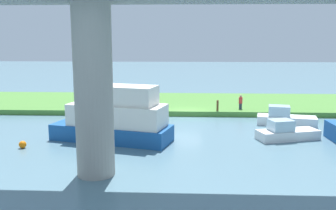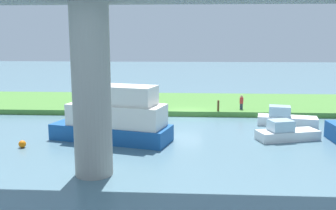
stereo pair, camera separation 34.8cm
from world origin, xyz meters
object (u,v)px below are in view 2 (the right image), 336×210
person_on_bank (241,102)px  motorboat_white (286,133)px  bridge_pylon (91,91)px  pontoon_yellow (115,118)px  mooring_post (218,106)px  houseboat_blue (285,118)px  marker_buoy (22,144)px

person_on_bank → motorboat_white: 9.56m
motorboat_white → bridge_pylon: bearing=32.7°
person_on_bank → motorboat_white: bearing=102.3°
person_on_bank → pontoon_yellow: (10.38, 10.19, 0.44)m
mooring_post → houseboat_blue: (-5.45, 3.42, -0.42)m
marker_buoy → houseboat_blue: bearing=-157.8°
bridge_pylon → person_on_bank: bearing=-120.6°
pontoon_yellow → houseboat_blue: pontoon_yellow is taller
pontoon_yellow → motorboat_white: bearing=-176.0°
marker_buoy → pontoon_yellow: bearing=-159.5°
person_on_bank → bridge_pylon: bearing=59.4°
mooring_post → marker_buoy: mooring_post is taller
bridge_pylon → mooring_post: 18.29m
bridge_pylon → motorboat_white: (-12.20, -7.84, -4.06)m
bridge_pylon → houseboat_blue: size_ratio=1.80×
person_on_bank → marker_buoy: (16.31, 12.41, -0.95)m
bridge_pylon → person_on_bank: bridge_pylon is taller
bridge_pylon → houseboat_blue: 18.83m
mooring_post → pontoon_yellow: (8.08, 9.15, 0.64)m
mooring_post → pontoon_yellow: 12.23m
pontoon_yellow → marker_buoy: size_ratio=18.22×
bridge_pylon → pontoon_yellow: bearing=-88.2°
houseboat_blue → marker_buoy: houseboat_blue is taller
mooring_post → houseboat_blue: bearing=147.9°
bridge_pylon → motorboat_white: 15.06m
mooring_post → bridge_pylon: bearing=64.0°
bridge_pylon → motorboat_white: bridge_pylon is taller
bridge_pylon → mooring_post: (-7.86, -16.12, -3.59)m
bridge_pylon → houseboat_blue: (-13.31, -12.70, -4.01)m
houseboat_blue → marker_buoy: (19.46, 7.95, -0.33)m
bridge_pylon → motorboat_white: size_ratio=1.93×
person_on_bank → motorboat_white: (-2.04, 9.32, -0.67)m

